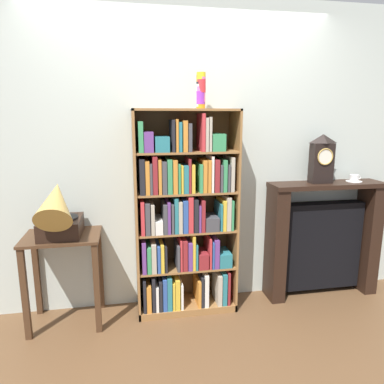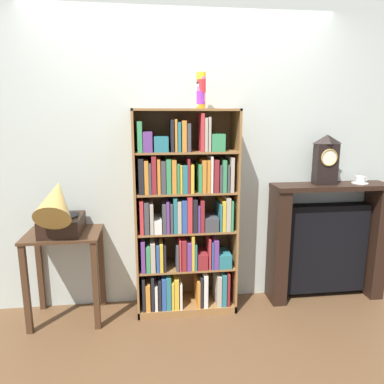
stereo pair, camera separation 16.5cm
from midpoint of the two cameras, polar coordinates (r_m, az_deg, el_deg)
The scene contains 9 objects.
ground_plane at distance 3.22m, azimuth 0.75°, elevation -18.88°, with size 7.82×6.40×0.02m, color brown.
wall_back at distance 3.09m, azimuth 2.89°, elevation 5.59°, with size 4.82×0.08×2.60m, color beige.
bookshelf at distance 2.95m, azimuth 0.26°, elevation -4.44°, with size 0.84×0.33×1.71m.
cup_stack at distance 2.87m, azimuth 3.17°, elevation 16.00°, with size 0.07×0.07×0.28m.
side_table_left at distance 3.04m, azimuth -18.35°, elevation -9.85°, with size 0.58×0.43×0.74m.
gramophone at distance 2.84m, azimuth -19.21°, elevation -2.72°, with size 0.31×0.53×0.51m.
fireplace_mantel at distance 3.50m, azimuth 22.05°, elevation -7.53°, with size 1.05×0.28×1.07m.
mantel_clock at distance 3.28m, azimuth 22.15°, elevation 4.85°, with size 0.19×0.11×0.43m.
teacup_with_saucer at distance 3.48m, azimuth 26.74°, elevation 1.69°, with size 0.14×0.14×0.06m.
Camera 2 is at (-0.30, -2.75, 1.64)m, focal length 33.07 mm.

